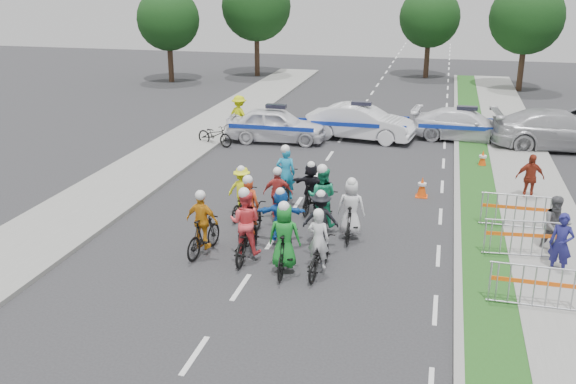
% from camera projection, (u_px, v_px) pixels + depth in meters
% --- Properties ---
extents(ground, '(90.00, 90.00, 0.00)m').
position_uv_depth(ground, '(241.00, 287.00, 15.50)').
color(ground, '#28282B').
rests_on(ground, ground).
extents(curb_right, '(0.20, 60.00, 0.12)m').
position_uv_depth(curb_right, '(457.00, 228.00, 18.92)').
color(curb_right, gray).
rests_on(curb_right, ground).
extents(grass_strip, '(1.20, 60.00, 0.11)m').
position_uv_depth(grass_strip, '(482.00, 230.00, 18.76)').
color(grass_strip, '#244917').
rests_on(grass_strip, ground).
extents(sidewalk_right, '(2.40, 60.00, 0.13)m').
position_uv_depth(sidewalk_right, '(547.00, 236.00, 18.35)').
color(sidewalk_right, gray).
rests_on(sidewalk_right, ground).
extents(sidewalk_left, '(3.00, 60.00, 0.13)m').
position_uv_depth(sidewalk_left, '(102.00, 197.00, 21.53)').
color(sidewalk_left, gray).
rests_on(sidewalk_left, ground).
extents(rider_0, '(0.74, 1.78, 1.78)m').
position_uv_depth(rider_0, '(318.00, 252.00, 16.03)').
color(rider_0, black).
rests_on(rider_0, ground).
extents(rider_1, '(0.84, 1.87, 1.94)m').
position_uv_depth(rider_1, '(285.00, 245.00, 16.06)').
color(rider_1, black).
rests_on(rider_1, ground).
extents(rider_2, '(0.85, 1.98, 2.00)m').
position_uv_depth(rider_2, '(246.00, 232.00, 16.86)').
color(rider_2, black).
rests_on(rider_2, ground).
extents(rider_3, '(0.97, 1.81, 1.84)m').
position_uv_depth(rider_3, '(203.00, 229.00, 17.11)').
color(rider_3, black).
rests_on(rider_3, ground).
extents(rider_4, '(1.06, 1.80, 1.75)m').
position_uv_depth(rider_4, '(321.00, 226.00, 17.38)').
color(rider_4, black).
rests_on(rider_4, ground).
extents(rider_5, '(1.41, 1.68, 1.71)m').
position_uv_depth(rider_5, '(281.00, 220.00, 17.69)').
color(rider_5, black).
rests_on(rider_5, ground).
extents(rider_6, '(0.71, 1.91, 1.93)m').
position_uv_depth(rider_6, '(249.00, 218.00, 18.12)').
color(rider_6, black).
rests_on(rider_6, ground).
extents(rider_7, '(0.78, 1.76, 1.85)m').
position_uv_depth(rider_7, '(351.00, 215.00, 18.10)').
color(rider_7, black).
rests_on(rider_7, ground).
extents(rider_8, '(0.87, 2.03, 2.05)m').
position_uv_depth(rider_8, '(322.00, 206.00, 18.69)').
color(rider_8, black).
rests_on(rider_8, ground).
extents(rider_9, '(0.94, 1.74, 1.77)m').
position_uv_depth(rider_9, '(278.00, 201.00, 19.33)').
color(rider_9, black).
rests_on(rider_9, ground).
extents(rider_10, '(0.99, 1.71, 1.69)m').
position_uv_depth(rider_10, '(243.00, 197.00, 19.74)').
color(rider_10, black).
rests_on(rider_10, ground).
extents(rider_11, '(1.39, 1.66, 1.70)m').
position_uv_depth(rider_11, '(311.00, 190.00, 20.12)').
color(rider_11, black).
rests_on(rider_11, ground).
extents(rider_12, '(0.99, 2.04, 2.00)m').
position_uv_depth(rider_12, '(286.00, 184.00, 20.94)').
color(rider_12, black).
rests_on(rider_12, ground).
extents(police_car_0, '(4.58, 2.11, 1.52)m').
position_uv_depth(police_car_0, '(276.00, 125.00, 28.55)').
color(police_car_0, white).
rests_on(police_car_0, ground).
extents(police_car_1, '(4.96, 2.32, 1.57)m').
position_uv_depth(police_car_1, '(361.00, 122.00, 28.90)').
color(police_car_1, white).
rests_on(police_car_1, ground).
extents(police_car_2, '(4.95, 2.42, 1.38)m').
position_uv_depth(police_car_2, '(466.00, 125.00, 28.83)').
color(police_car_2, white).
rests_on(police_car_2, ground).
extents(civilian_sedan, '(5.93, 2.83, 1.67)m').
position_uv_depth(civilian_sedan, '(560.00, 130.00, 27.26)').
color(civilian_sedan, '#ADAEB2').
rests_on(civilian_sedan, ground).
extents(spectator_0, '(0.69, 0.58, 1.61)m').
position_uv_depth(spectator_0, '(561.00, 244.00, 15.96)').
color(spectator_0, navy).
rests_on(spectator_0, ground).
extents(spectator_1, '(0.93, 0.80, 1.64)m').
position_uv_depth(spectator_1, '(556.00, 226.00, 17.08)').
color(spectator_1, '#56565A').
rests_on(spectator_1, ground).
extents(spectator_2, '(1.01, 0.59, 1.61)m').
position_uv_depth(spectator_2, '(530.00, 178.00, 21.08)').
color(spectator_2, maroon).
rests_on(spectator_2, ground).
extents(marshal_hiviz, '(1.37, 1.11, 1.84)m').
position_uv_depth(marshal_hiviz, '(239.00, 115.00, 29.68)').
color(marshal_hiviz, '#C6D50B').
rests_on(marshal_hiviz, ground).
extents(barrier_0, '(2.01, 0.54, 1.12)m').
position_uv_depth(barrier_0, '(534.00, 289.00, 14.24)').
color(barrier_0, '#A5A8AD').
rests_on(barrier_0, ground).
extents(barrier_1, '(2.04, 0.67, 1.12)m').
position_uv_depth(barrier_1, '(522.00, 240.00, 16.79)').
color(barrier_1, '#A5A8AD').
rests_on(barrier_1, ground).
extents(barrier_2, '(2.01, 0.53, 1.12)m').
position_uv_depth(barrier_2, '(515.00, 213.00, 18.72)').
color(barrier_2, '#A5A8AD').
rests_on(barrier_2, ground).
extents(cone_0, '(0.40, 0.40, 0.70)m').
position_uv_depth(cone_0, '(422.00, 187.00, 21.62)').
color(cone_0, '#F24C0C').
rests_on(cone_0, ground).
extents(cone_1, '(0.40, 0.40, 0.70)m').
position_uv_depth(cone_1, '(483.00, 159.00, 24.84)').
color(cone_1, '#F24C0C').
rests_on(cone_1, ground).
extents(parked_bike, '(1.95, 1.21, 0.97)m').
position_uv_depth(parked_bike, '(215.00, 135.00, 27.95)').
color(parked_bike, black).
rests_on(parked_bike, ground).
extents(tree_0, '(4.20, 4.20, 6.30)m').
position_uv_depth(tree_0, '(168.00, 19.00, 43.00)').
color(tree_0, '#382619').
rests_on(tree_0, ground).
extents(tree_1, '(4.55, 4.55, 6.82)m').
position_uv_depth(tree_1, '(527.00, 17.00, 39.53)').
color(tree_1, '#382619').
rests_on(tree_1, ground).
extents(tree_3, '(4.90, 4.90, 7.35)m').
position_uv_depth(tree_3, '(256.00, 6.00, 45.31)').
color(tree_3, '#382619').
rests_on(tree_3, ground).
extents(tree_4, '(4.20, 4.20, 6.30)m').
position_uv_depth(tree_4, '(430.00, 17.00, 44.67)').
color(tree_4, '#382619').
rests_on(tree_4, ground).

